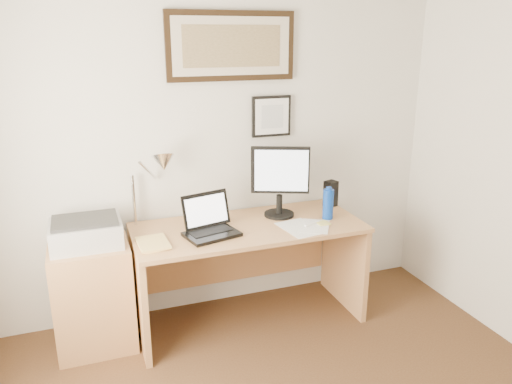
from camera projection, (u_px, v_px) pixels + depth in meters
name	position (u px, v px, depth m)	size (l,w,h in m)	color
wall_back	(212.00, 146.00, 3.62)	(3.50, 0.02, 2.50)	silver
side_cabinet	(94.00, 297.00, 3.30)	(0.50, 0.40, 0.73)	#AF7949
water_bottle	(328.00, 204.00, 3.59)	(0.08, 0.08, 0.22)	#0C39A6
bottle_cap	(329.00, 188.00, 3.56)	(0.04, 0.04, 0.02)	#0C39A6
speaker	(331.00, 194.00, 3.86)	(0.09, 0.08, 0.20)	black
paper_sheet_a	(300.00, 228.00, 3.44)	(0.23, 0.33, 0.00)	white
paper_sheet_b	(315.00, 226.00, 3.47)	(0.19, 0.27, 0.00)	white
sticky_pad	(323.00, 223.00, 3.51)	(0.08, 0.08, 0.01)	#E0D76A
marker_pen	(312.00, 224.00, 3.50)	(0.02, 0.02, 0.14)	white
book	(138.00, 246.00, 3.13)	(0.19, 0.26, 0.02)	#EFCA70
desk	(245.00, 252.00, 3.63)	(1.60, 0.70, 0.75)	#AF7949
laptop	(210.00, 225.00, 3.33)	(0.39, 0.37, 0.26)	black
lcd_monitor	(280.00, 178.00, 3.59)	(0.40, 0.22, 0.52)	black
printer	(86.00, 232.00, 3.19)	(0.44, 0.34, 0.18)	#ADADB0
desk_lamp	(161.00, 166.00, 3.34)	(0.29, 0.27, 0.53)	silver
picture_large	(232.00, 46.00, 3.43)	(0.92, 0.04, 0.47)	black
picture_small	(271.00, 116.00, 3.68)	(0.30, 0.03, 0.30)	black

